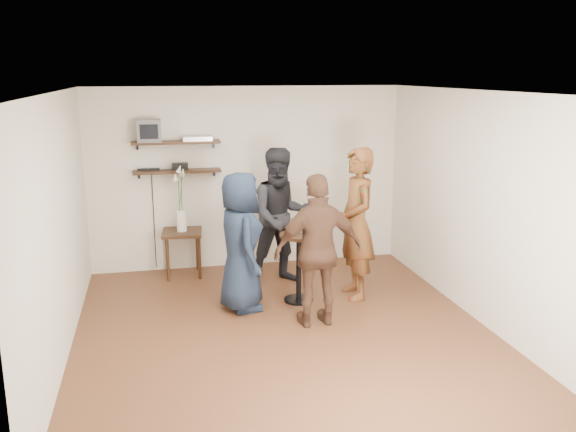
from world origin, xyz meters
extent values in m
cube|color=#4D2C18|center=(0.00, 0.00, -0.02)|extent=(4.50, 5.00, 0.04)
cube|color=white|center=(0.00, 0.00, 2.62)|extent=(4.50, 5.00, 0.04)
cube|color=silver|center=(0.00, 2.52, 1.30)|extent=(4.50, 0.04, 2.60)
cube|color=silver|center=(0.00, -2.52, 1.30)|extent=(4.50, 0.04, 2.60)
cube|color=silver|center=(-2.27, 0.00, 1.30)|extent=(0.04, 5.00, 2.60)
cube|color=silver|center=(2.27, 0.00, 1.30)|extent=(0.04, 5.00, 2.60)
cube|color=black|center=(-1.00, 2.38, 1.85)|extent=(1.20, 0.25, 0.04)
cube|color=black|center=(-1.00, 2.38, 1.45)|extent=(1.20, 0.25, 0.04)
cube|color=#59595B|center=(-1.35, 2.38, 2.02)|extent=(0.32, 0.30, 0.30)
cube|color=silver|center=(-0.71, 2.38, 1.90)|extent=(0.40, 0.24, 0.06)
cube|color=black|center=(-0.96, 2.38, 1.52)|extent=(0.22, 0.10, 0.10)
cube|color=black|center=(-1.39, 2.42, 1.48)|extent=(0.30, 0.05, 0.03)
cube|color=black|center=(-0.98, 2.18, 0.62)|extent=(0.58, 0.58, 0.04)
cylinder|color=black|center=(-1.19, 1.97, 0.30)|extent=(0.04, 0.04, 0.60)
cylinder|color=black|center=(-0.76, 1.97, 0.30)|extent=(0.04, 0.04, 0.60)
cylinder|color=black|center=(-1.19, 2.40, 0.30)|extent=(0.04, 0.04, 0.60)
cylinder|color=black|center=(-0.76, 2.40, 0.30)|extent=(0.04, 0.04, 0.60)
cylinder|color=white|center=(-0.98, 2.18, 0.79)|extent=(0.14, 0.14, 0.29)
cylinder|color=#32681D|center=(-1.00, 2.18, 1.08)|extent=(0.01, 0.07, 0.53)
cone|color=white|center=(-1.04, 2.18, 1.41)|extent=(0.07, 0.08, 0.12)
cylinder|color=#32681D|center=(-0.96, 2.19, 1.11)|extent=(0.03, 0.05, 0.59)
cone|color=white|center=(-0.93, 2.21, 1.46)|extent=(0.10, 0.12, 0.12)
cylinder|color=#32681D|center=(-0.98, 2.17, 1.14)|extent=(0.09, 0.08, 0.64)
cone|color=white|center=(-0.98, 2.14, 1.52)|extent=(0.12, 0.12, 0.12)
cylinder|color=black|center=(0.38, 0.87, 0.85)|extent=(0.47, 0.47, 0.04)
cylinder|color=black|center=(0.38, 0.87, 0.43)|extent=(0.06, 0.06, 0.80)
cylinder|color=black|center=(0.38, 0.87, 0.01)|extent=(0.36, 0.36, 0.03)
cylinder|color=silver|center=(0.30, 0.84, 0.87)|extent=(0.06, 0.06, 0.00)
cylinder|color=silver|center=(0.30, 0.84, 0.91)|extent=(0.01, 0.01, 0.09)
cylinder|color=silver|center=(0.30, 0.84, 1.02)|extent=(0.07, 0.07, 0.11)
cylinder|color=tan|center=(0.30, 0.84, 0.99)|extent=(0.06, 0.06, 0.06)
cylinder|color=silver|center=(0.43, 0.84, 0.87)|extent=(0.06, 0.06, 0.00)
cylinder|color=silver|center=(0.43, 0.84, 0.91)|extent=(0.01, 0.01, 0.09)
cylinder|color=silver|center=(0.43, 0.84, 1.02)|extent=(0.07, 0.07, 0.11)
cylinder|color=tan|center=(0.43, 0.84, 0.99)|extent=(0.06, 0.06, 0.06)
cylinder|color=silver|center=(0.36, 0.93, 0.87)|extent=(0.06, 0.06, 0.00)
cylinder|color=silver|center=(0.36, 0.93, 0.91)|extent=(0.01, 0.01, 0.09)
cylinder|color=silver|center=(0.36, 0.93, 1.01)|extent=(0.07, 0.07, 0.11)
cylinder|color=tan|center=(0.36, 0.93, 0.99)|extent=(0.06, 0.06, 0.06)
cylinder|color=silver|center=(0.41, 0.90, 0.87)|extent=(0.06, 0.06, 0.00)
cylinder|color=silver|center=(0.41, 0.90, 0.92)|extent=(0.01, 0.01, 0.09)
cylinder|color=silver|center=(0.41, 0.90, 1.02)|extent=(0.07, 0.07, 0.11)
cylinder|color=tan|center=(0.41, 0.90, 1.00)|extent=(0.06, 0.06, 0.06)
imported|color=#A21216|center=(1.11, 0.88, 0.95)|extent=(0.46, 0.70, 1.90)
imported|color=black|center=(0.32, 1.61, 0.92)|extent=(0.94, 0.76, 1.83)
imported|color=#162033|center=(-0.36, 0.78, 0.84)|extent=(0.63, 0.88, 1.67)
imported|color=#4C2F20|center=(0.42, 0.14, 0.86)|extent=(1.04, 0.48, 1.73)
camera|label=1|loc=(-1.31, -6.10, 2.80)|focal=38.00mm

